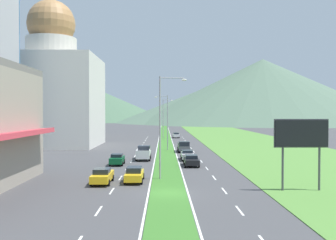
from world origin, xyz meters
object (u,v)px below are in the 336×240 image
object	(u,v)px
street_lamp_far	(164,117)
car_3	(134,174)
car_2	(176,135)
car_0	(102,176)
car_1	(117,159)
billboard_roadside	(301,137)
car_4	(187,155)
pickup_truck_0	(184,147)
street_lamp_mid	(166,119)
car_5	(191,160)
street_lamp_near	(163,121)
pickup_truck_1	(144,153)

from	to	relation	value
street_lamp_far	car_3	xyz separation A→B (m)	(-3.12, -64.54, -5.29)
street_lamp_far	car_2	distance (m)	8.05
car_0	car_1	xyz separation A→B (m)	(-0.17, 13.70, 0.00)
car_0	car_1	bearing A→B (deg)	0.71
billboard_roadside	car_3	xyz separation A→B (m)	(-15.45, 4.88, -4.13)
car_1	car_4	bearing A→B (deg)	-61.56
pickup_truck_0	street_lamp_mid	bearing A→B (deg)	-134.28
billboard_roadside	car_5	world-z (taller)	billboard_roadside
car_0	car_3	size ratio (longest dim) A/B	0.99
billboard_roadside	car_4	world-z (taller)	billboard_roadside
car_2	car_4	world-z (taller)	car_2
street_lamp_mid	street_lamp_far	xyz separation A→B (m)	(-0.39, 31.59, 0.22)
car_3	car_4	world-z (taller)	car_3
car_1	billboard_roadside	bearing A→B (deg)	-133.28
pickup_truck_0	car_5	bearing A→B (deg)	0.17
car_4	car_3	bearing A→B (deg)	-19.91
car_2	street_lamp_far	bearing A→B (deg)	-34.74
street_lamp_near	billboard_roadside	bearing A→B (deg)	-26.59
billboard_roadside	car_5	xyz separation A→B (m)	(-8.75, 16.59, -4.15)
car_5	pickup_truck_0	size ratio (longest dim) A/B	0.86
car_4	street_lamp_near	bearing A→B (deg)	-12.37
street_lamp_near	street_lamp_far	size ratio (longest dim) A/B	1.02
street_lamp_near	billboard_roadside	world-z (taller)	street_lamp_near
billboard_roadside	car_1	bearing A→B (deg)	136.72
billboard_roadside	pickup_truck_1	distance (m)	28.54
car_2	car_3	distance (m)	69.82
street_lamp_mid	car_0	size ratio (longest dim) A/B	2.19
billboard_roadside	pickup_truck_1	size ratio (longest dim) A/B	1.21
car_0	car_4	size ratio (longest dim) A/B	1.04
car_4	pickup_truck_1	xyz separation A→B (m)	(-6.59, 0.62, 0.22)
street_lamp_near	billboard_roadside	distance (m)	14.09
car_1	car_0	bearing A→B (deg)	-179.29
street_lamp_mid	car_3	bearing A→B (deg)	-96.08
street_lamp_near	car_3	distance (m)	6.30
car_3	pickup_truck_1	bearing A→B (deg)	0.05
street_lamp_near	car_2	xyz separation A→B (m)	(3.66, 68.11, -5.44)
car_3	pickup_truck_0	bearing A→B (deg)	-12.54
street_lamp_near	street_lamp_far	xyz separation A→B (m)	(0.22, 63.14, -0.13)
car_0	car_1	world-z (taller)	car_0
street_lamp_mid	car_0	xyz separation A→B (m)	(-6.66, -33.85, -5.07)
street_lamp_far	car_3	world-z (taller)	street_lamp_far
car_3	pickup_truck_0	xyz separation A→B (m)	(6.65, 29.89, 0.20)
car_1	pickup_truck_1	distance (m)	6.84
car_5	pickup_truck_0	xyz separation A→B (m)	(-0.06, 18.17, 0.23)
car_3	pickup_truck_0	world-z (taller)	pickup_truck_0
billboard_roadside	pickup_truck_0	xyz separation A→B (m)	(-8.80, 34.77, -3.92)
billboard_roadside	car_2	size ratio (longest dim) A/B	1.59
street_lamp_far	car_5	bearing A→B (deg)	-86.12
car_2	street_lamp_mid	bearing A→B (deg)	-4.78
street_lamp_near	pickup_truck_1	size ratio (longest dim) A/B	2.03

